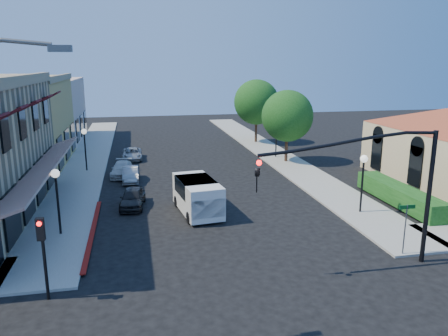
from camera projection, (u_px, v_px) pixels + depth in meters
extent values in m
plane|color=black|center=(261.00, 297.00, 16.80)|extent=(120.00, 120.00, 0.00)
cube|color=#99968B|center=(89.00, 158.00, 40.76)|extent=(3.50, 50.00, 0.12)
cube|color=#99968B|center=(269.00, 151.00, 44.21)|extent=(3.50, 50.00, 0.12)
cube|color=maroon|center=(93.00, 233.00, 23.06)|extent=(0.25, 10.00, 0.06)
cube|color=tan|center=(15.00, 81.00, 23.34)|extent=(0.50, 18.20, 0.60)
cube|color=#561416|center=(44.00, 167.00, 24.67)|extent=(1.75, 17.00, 0.67)
cube|color=#4D0F15|center=(14.00, 112.00, 20.35)|extent=(1.02, 1.50, 0.60)
cube|color=#4D0F15|center=(30.00, 105.00, 23.58)|extent=(1.02, 1.50, 0.60)
cube|color=#4D0F15|center=(42.00, 100.00, 26.82)|extent=(1.02, 1.50, 0.60)
cube|color=#4D0F15|center=(52.00, 96.00, 30.05)|extent=(1.02, 1.50, 0.60)
cube|color=black|center=(12.00, 216.00, 20.94)|extent=(0.12, 2.60, 2.60)
cube|color=black|center=(28.00, 196.00, 24.17)|extent=(0.12, 2.60, 2.60)
cube|color=black|center=(40.00, 180.00, 27.41)|extent=(0.12, 2.60, 2.60)
cube|color=black|center=(50.00, 168.00, 30.65)|extent=(0.12, 2.60, 2.60)
cube|color=tan|center=(4.00, 122.00, 37.60)|extent=(10.00, 12.00, 7.60)
cube|color=beige|center=(34.00, 111.00, 49.09)|extent=(10.00, 12.00, 7.00)
cube|color=black|center=(415.00, 166.00, 30.17)|extent=(0.12, 1.40, 2.80)
cube|color=black|center=(377.00, 152.00, 34.93)|extent=(0.12, 1.40, 2.80)
cube|color=#174915|center=(398.00, 205.00, 27.67)|extent=(1.40, 8.00, 1.10)
cylinder|color=#392317|center=(286.00, 151.00, 39.23)|extent=(0.28, 0.28, 2.10)
sphere|color=#174915|center=(287.00, 116.00, 38.48)|extent=(4.56, 4.56, 4.56)
cylinder|color=#392317|center=(256.00, 133.00, 48.72)|extent=(0.28, 0.28, 2.27)
sphere|color=#174915|center=(256.00, 102.00, 47.92)|extent=(4.94, 4.94, 4.94)
cylinder|color=black|center=(428.00, 198.00, 19.10)|extent=(0.20, 0.20, 6.00)
cylinder|color=black|center=(350.00, 143.00, 17.72)|extent=(7.80, 0.14, 0.14)
imported|color=black|center=(258.00, 169.00, 17.16)|extent=(0.20, 0.16, 1.00)
sphere|color=#FF0C0C|center=(259.00, 163.00, 16.92)|extent=(0.22, 0.22, 0.22)
cylinder|color=black|center=(45.00, 263.00, 16.30)|extent=(0.12, 0.12, 3.00)
cube|color=black|center=(40.00, 229.00, 15.83)|extent=(0.28, 0.22, 0.85)
sphere|color=#FF0C0C|center=(39.00, 224.00, 15.66)|extent=(0.18, 0.18, 0.18)
cube|color=#595B5E|center=(60.00, 48.00, 11.51)|extent=(0.60, 0.25, 0.18)
cylinder|color=#595B5E|center=(405.00, 231.00, 20.08)|extent=(0.06, 0.06, 2.50)
cube|color=#0C591E|center=(407.00, 207.00, 19.81)|extent=(0.80, 0.04, 0.18)
cylinder|color=black|center=(58.00, 206.00, 22.37)|extent=(0.12, 0.12, 3.20)
sphere|color=white|center=(55.00, 173.00, 21.96)|extent=(0.44, 0.44, 0.44)
cylinder|color=black|center=(86.00, 153.00, 35.69)|extent=(0.12, 0.12, 3.20)
sphere|color=white|center=(84.00, 132.00, 35.28)|extent=(0.44, 0.44, 0.44)
cylinder|color=black|center=(362.00, 188.00, 25.71)|extent=(0.12, 0.12, 3.20)
sphere|color=white|center=(364.00, 159.00, 25.30)|extent=(0.44, 0.44, 0.44)
cylinder|color=black|center=(276.00, 141.00, 40.94)|extent=(0.12, 0.12, 3.20)
sphere|color=white|center=(277.00, 123.00, 40.53)|extent=(0.44, 0.44, 0.44)
cube|color=white|center=(197.00, 195.00, 25.92)|extent=(2.55, 4.81, 1.88)
cube|color=white|center=(207.00, 207.00, 24.11)|extent=(2.00, 0.86, 1.05)
cube|color=black|center=(205.00, 196.00, 24.33)|extent=(1.78, 0.33, 0.94)
cube|color=black|center=(196.00, 186.00, 26.09)|extent=(2.33, 2.95, 0.94)
cylinder|color=black|center=(190.00, 218.00, 24.37)|extent=(0.35, 0.72, 0.69)
cylinder|color=black|center=(177.00, 201.00, 27.25)|extent=(0.35, 0.72, 0.69)
cylinder|color=black|center=(220.00, 214.00, 24.93)|extent=(0.35, 0.72, 0.69)
cylinder|color=black|center=(204.00, 199.00, 27.81)|extent=(0.35, 0.72, 0.69)
imported|color=black|center=(133.00, 198.00, 27.14)|extent=(1.78, 3.61, 1.19)
imported|color=#929497|center=(131.00, 174.00, 33.00)|extent=(1.18, 3.35, 1.10)
imported|color=silver|center=(122.00, 169.00, 34.61)|extent=(1.86, 3.91, 1.10)
imported|color=#9D9FA2|center=(132.00, 154.00, 40.48)|extent=(1.77, 3.81, 1.05)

